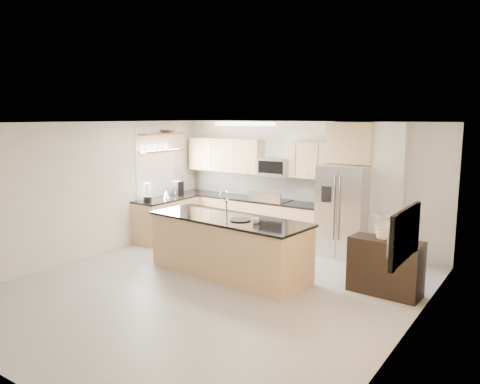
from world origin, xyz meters
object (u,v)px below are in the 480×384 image
Objects in this scene: coffee_maker at (178,189)px; television at (395,234)px; kettle at (167,194)px; microwave at (275,167)px; range at (271,221)px; refrigerator at (344,211)px; cup at (256,220)px; bowl at (167,131)px; platter at (240,220)px; island at (229,246)px; blender at (147,194)px; flower_vase at (386,215)px; credenza at (385,267)px.

television is (5.61, -2.48, 0.27)m from coffee_maker.
microwave is at bearing 30.87° from kettle.
refrigerator is at bearing -1.60° from range.
coffee_maker reaches higher than cup.
kettle is at bearing -164.23° from refrigerator.
cup is 3.88m from bowl.
microwave is 2.30m from coffee_maker.
platter is at bearing -72.85° from microwave.
island reaches higher than blender.
refrigerator is 2.46× the size of flower_vase.
range is 2.25m from island.
television is at bearing -20.18° from kettle.
cup is 3.31m from kettle.
television is (2.77, -0.84, 0.34)m from platter.
flower_vase reaches higher than cup.
refrigerator is at bearing 10.58° from bowl.
credenza is 9.10× the size of cup.
blender is 0.97m from coffee_maker.
cup is 0.30× the size of blender.
coffee_maker reaches higher than kettle.
cup is (-0.60, -2.25, 0.15)m from refrigerator.
television is (1.85, -3.07, 0.46)m from refrigerator.
cup reaches higher than platter.
range is 2.92× the size of bowl.
credenza is 3.31× the size of coffee_maker.
kettle is (-3.09, 1.21, -0.02)m from cup.
coffee_maker is (-3.75, -0.60, 0.18)m from refrigerator.
bowl is at bearing -158.19° from microwave.
flower_vase is at bearing 20.56° from television.
platter is at bearing -29.91° from coffee_maker.
cup is 0.11× the size of television.
blender is at bearing -139.98° from microwave.
island is 9.09× the size of coffee_maker.
blender is (-2.07, -1.74, -0.54)m from microwave.
coffee_maker is at bearing 150.09° from platter.
television is at bearing -69.44° from flower_vase.
flower_vase is at bearing -8.77° from bowl.
refrigerator reaches higher than cup.
bowl is 0.36× the size of television.
platter is 2.31m from flower_vase.
island reaches higher than coffee_maker.
television is (5.54, -2.03, 0.33)m from kettle.
television reaches higher than island.
island is 7.59× the size of bowl.
platter is 3.01m from kettle.
refrigerator is 1.65× the size of credenza.
range is 2.88× the size of blender.
kettle reaches higher than range.
kettle is (-3.68, -1.04, 0.13)m from refrigerator.
flower_vase is at bearing -50.28° from refrigerator.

